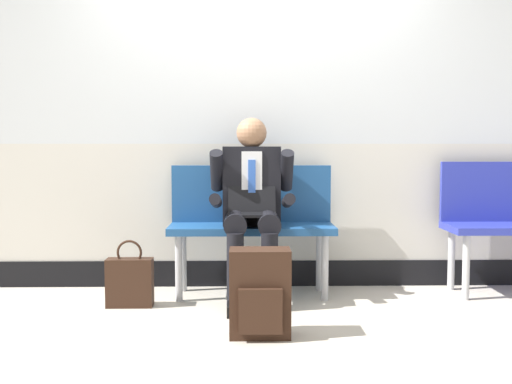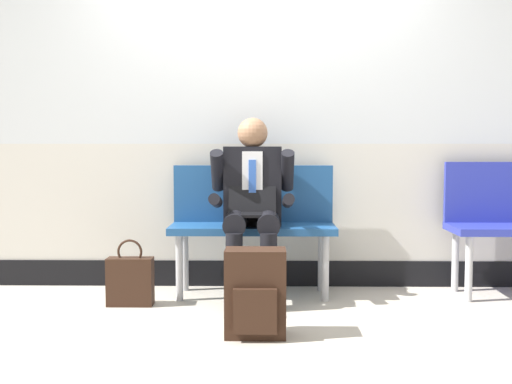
{
  "view_description": "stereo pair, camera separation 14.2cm",
  "coord_description": "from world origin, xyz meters",
  "px_view_note": "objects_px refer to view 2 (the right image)",
  "views": [
    {
      "loc": [
        -0.1,
        -4.0,
        1.06
      ],
      "look_at": [
        -0.03,
        0.07,
        0.75
      ],
      "focal_mm": 43.09,
      "sensor_mm": 36.0,
      "label": 1
    },
    {
      "loc": [
        0.04,
        -4.0,
        1.06
      ],
      "look_at": [
        -0.03,
        0.07,
        0.75
      ],
      "focal_mm": 43.09,
      "sensor_mm": 36.0,
      "label": 2
    }
  ],
  "objects_px": {
    "person_seated": "(252,203)",
    "handbag": "(130,280)",
    "bench_with_person": "(253,218)",
    "backpack": "(255,294)"
  },
  "relations": [
    {
      "from": "person_seated",
      "to": "handbag",
      "type": "xyz_separation_m",
      "value": [
        -0.81,
        -0.16,
        -0.51
      ]
    },
    {
      "from": "handbag",
      "to": "person_seated",
      "type": "bearing_deg",
      "value": 11.02
    },
    {
      "from": "backpack",
      "to": "handbag",
      "type": "distance_m",
      "value": 1.07
    },
    {
      "from": "person_seated",
      "to": "handbag",
      "type": "distance_m",
      "value": 0.96
    },
    {
      "from": "bench_with_person",
      "to": "handbag",
      "type": "distance_m",
      "value": 0.96
    },
    {
      "from": "bench_with_person",
      "to": "person_seated",
      "type": "xyz_separation_m",
      "value": [
        0.0,
        -0.2,
        0.13
      ]
    },
    {
      "from": "person_seated",
      "to": "handbag",
      "type": "relative_size",
      "value": 2.83
    },
    {
      "from": "person_seated",
      "to": "backpack",
      "type": "height_order",
      "value": "person_seated"
    },
    {
      "from": "bench_with_person",
      "to": "person_seated",
      "type": "relative_size",
      "value": 0.92
    },
    {
      "from": "bench_with_person",
      "to": "backpack",
      "type": "distance_m",
      "value": 1.05
    }
  ]
}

